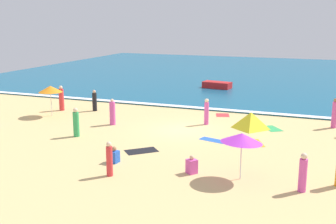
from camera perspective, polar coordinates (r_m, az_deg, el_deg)
The scene contains 22 objects.
ground_plane at distance 26.07m, azimuth 2.14°, elevation -2.50°, with size 60.00×60.00×0.00m, color #D8B775.
ocean_water at distance 52.88m, azimuth 12.09°, elevation 5.07°, with size 60.00×44.00×0.10m, color #0F567A.
wave_breaker_foam at distance 31.91m, azimuth 5.82°, elevation 0.47°, with size 57.00×0.70×0.01m, color white.
beach_umbrella_0 at distance 18.07m, azimuth 10.03°, elevation -3.51°, with size 2.55×2.55×2.12m.
beach_umbrella_1 at distance 30.60m, azimuth -15.76°, elevation 3.03°, with size 2.33×2.33×2.17m.
beach_tent at distance 26.80m, azimuth 11.24°, elevation -1.14°, with size 1.96×1.93×1.07m.
beachgoer_0 at distance 31.79m, azimuth -9.99°, elevation 1.48°, with size 0.47×0.47×1.59m.
beachgoer_1 at distance 18.67m, azimuth -8.00°, elevation -6.43°, with size 0.40×0.40×1.57m.
beachgoer_2 at distance 27.38m, azimuth 5.28°, elevation 0.02°, with size 0.30×0.30×1.73m.
beachgoer_4 at distance 27.47m, azimuth -7.59°, elevation -0.10°, with size 0.48×0.48×1.73m.
beachgoer_5 at distance 25.10m, azimuth -12.43°, elevation -1.47°, with size 0.43×0.43×1.72m.
beachgoer_7 at distance 32.46m, azimuth -14.35°, elevation 1.76°, with size 0.49×0.49×1.88m.
beachgoer_8 at distance 18.95m, azimuth 3.26°, elevation -7.32°, with size 0.57×0.57×0.85m.
beachgoer_10 at distance 20.44m, azimuth -7.37°, elevation -5.94°, with size 0.46×0.46×0.81m.
beachgoer_11 at distance 17.71m, azimuth 17.93°, elevation -7.95°, with size 0.38×0.38×1.63m.
beachgoer_12 at distance 28.45m, azimuth 21.78°, elevation -0.22°, with size 0.42×0.42×1.92m.
beach_towel_0 at distance 30.30m, azimuth 7.46°, elevation -0.42°, with size 1.21×1.33×0.01m.
beach_towel_1 at distance 24.09m, azimuth 6.21°, elevation -3.84°, with size 1.73×1.05×0.01m.
beach_towel_2 at distance 23.89m, azimuth 11.64°, elevation -4.17°, with size 1.42×1.72×0.01m.
beach_towel_3 at distance 22.10m, azimuth -3.64°, elevation -5.32°, with size 1.85×1.82×0.01m.
beach_towel_4 at distance 27.22m, azimuth 14.01°, elevation -2.21°, with size 1.56×1.70×0.01m.
small_boat_0 at distance 41.39m, azimuth 6.71°, elevation 3.70°, with size 2.87×1.67×0.61m.
Camera 1 is at (8.12, -23.81, 6.85)m, focal length 44.66 mm.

